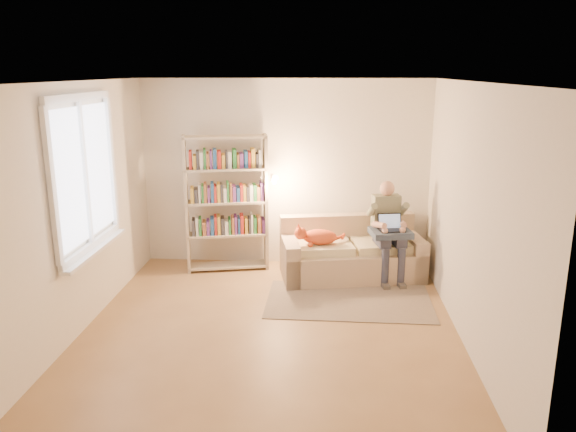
# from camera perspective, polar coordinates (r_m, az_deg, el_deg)

# --- Properties ---
(floor) EXTENTS (4.50, 4.50, 0.00)m
(floor) POSITION_cam_1_polar(r_m,az_deg,el_deg) (6.13, -1.85, -11.62)
(floor) COLOR olive
(floor) RESTS_ON ground
(ceiling) EXTENTS (4.00, 4.50, 0.02)m
(ceiling) POSITION_cam_1_polar(r_m,az_deg,el_deg) (5.49, -2.08, 13.49)
(ceiling) COLOR white
(ceiling) RESTS_ON wall_back
(wall_left) EXTENTS (0.02, 4.50, 2.60)m
(wall_left) POSITION_cam_1_polar(r_m,az_deg,el_deg) (6.20, -20.69, 0.54)
(wall_left) COLOR silver
(wall_left) RESTS_ON floor
(wall_right) EXTENTS (0.02, 4.50, 2.60)m
(wall_right) POSITION_cam_1_polar(r_m,az_deg,el_deg) (5.82, 18.02, -0.10)
(wall_right) COLOR silver
(wall_right) RESTS_ON floor
(wall_back) EXTENTS (4.00, 0.02, 2.60)m
(wall_back) POSITION_cam_1_polar(r_m,az_deg,el_deg) (7.86, -0.30, 4.33)
(wall_back) COLOR silver
(wall_back) RESTS_ON floor
(wall_front) EXTENTS (4.00, 0.02, 2.60)m
(wall_front) POSITION_cam_1_polar(r_m,az_deg,el_deg) (3.55, -5.67, -8.82)
(wall_front) COLOR silver
(wall_front) RESTS_ON floor
(window) EXTENTS (0.12, 1.52, 1.69)m
(window) POSITION_cam_1_polar(r_m,az_deg,el_deg) (6.34, -19.58, 1.63)
(window) COLOR white
(window) RESTS_ON wall_left
(sofa) EXTENTS (1.97, 1.16, 0.79)m
(sofa) POSITION_cam_1_polar(r_m,az_deg,el_deg) (7.61, 6.40, -4.02)
(sofa) COLOR tan
(sofa) RESTS_ON floor
(person) EXTENTS (0.44, 0.61, 1.30)m
(person) POSITION_cam_1_polar(r_m,az_deg,el_deg) (7.46, 10.12, -0.92)
(person) COLOR gray
(person) RESTS_ON sofa
(cat) EXTENTS (0.66, 0.32, 0.25)m
(cat) POSITION_cam_1_polar(r_m,az_deg,el_deg) (7.31, 3.22, -2.07)
(cat) COLOR #FF6731
(cat) RESTS_ON sofa
(blanket) EXTENTS (0.57, 0.50, 0.08)m
(blanket) POSITION_cam_1_polar(r_m,az_deg,el_deg) (7.35, 9.96, -1.70)
(blanket) COLOR #2C384D
(blanket) RESTS_ON person
(laptop) EXTENTS (0.35, 0.30, 0.27)m
(laptop) POSITION_cam_1_polar(r_m,az_deg,el_deg) (7.34, 9.97, -1.00)
(laptop) COLOR black
(laptop) RESTS_ON blanket
(bookshelf) EXTENTS (1.28, 0.51, 1.88)m
(bookshelf) POSITION_cam_1_polar(r_m,az_deg,el_deg) (7.67, -6.25, 1.97)
(bookshelf) COLOR #B9AA8C
(bookshelf) RESTS_ON floor
(rug) EXTENTS (1.99, 1.20, 0.01)m
(rug) POSITION_cam_1_polar(r_m,az_deg,el_deg) (6.89, 6.21, -8.57)
(rug) COLOR #7C6D5A
(rug) RESTS_ON floor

